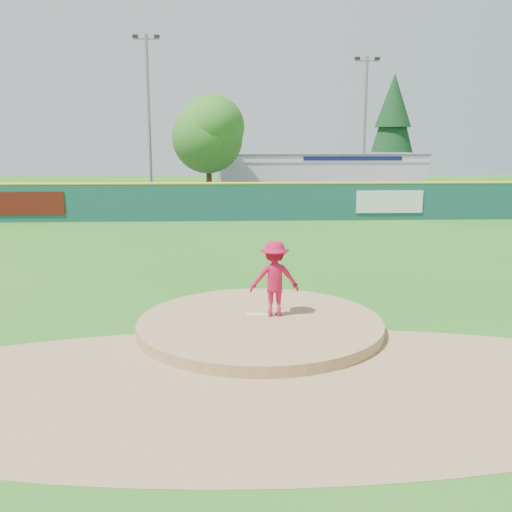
{
  "coord_description": "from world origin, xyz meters",
  "views": [
    {
      "loc": [
        -0.65,
        -12.26,
        4.17
      ],
      "look_at": [
        0.0,
        2.0,
        1.3
      ],
      "focal_mm": 40.0,
      "sensor_mm": 36.0,
      "label": 1
    }
  ],
  "objects_px": {
    "light_pole_left": "(149,113)",
    "conifer_tree": "(393,125)",
    "light_pole_right": "(365,122)",
    "pool_building_grp": "(316,174)",
    "deciduous_tree": "(208,135)",
    "van": "(300,196)",
    "playground_slide": "(58,199)",
    "pitcher": "(274,278)"
  },
  "relations": [
    {
      "from": "light_pole_left",
      "to": "conifer_tree",
      "type": "bearing_deg",
      "value": 25.35
    },
    {
      "from": "conifer_tree",
      "to": "light_pole_right",
      "type": "distance_m",
      "value": 8.06
    },
    {
      "from": "pool_building_grp",
      "to": "deciduous_tree",
      "type": "relative_size",
      "value": 2.07
    },
    {
      "from": "conifer_tree",
      "to": "light_pole_left",
      "type": "relative_size",
      "value": 0.86
    },
    {
      "from": "van",
      "to": "light_pole_right",
      "type": "height_order",
      "value": "light_pole_right"
    },
    {
      "from": "playground_slide",
      "to": "light_pole_left",
      "type": "relative_size",
      "value": 0.25
    },
    {
      "from": "deciduous_tree",
      "to": "light_pole_left",
      "type": "distance_m",
      "value": 4.72
    },
    {
      "from": "playground_slide",
      "to": "deciduous_tree",
      "type": "bearing_deg",
      "value": 14.15
    },
    {
      "from": "pool_building_grp",
      "to": "conifer_tree",
      "type": "xyz_separation_m",
      "value": [
        7.0,
        4.01,
        3.88
      ]
    },
    {
      "from": "van",
      "to": "light_pole_right",
      "type": "xyz_separation_m",
      "value": [
        5.03,
        3.76,
        4.93
      ]
    },
    {
      "from": "pool_building_grp",
      "to": "light_pole_left",
      "type": "relative_size",
      "value": 1.38
    },
    {
      "from": "conifer_tree",
      "to": "playground_slide",
      "type": "bearing_deg",
      "value": -151.1
    },
    {
      "from": "playground_slide",
      "to": "deciduous_tree",
      "type": "relative_size",
      "value": 0.38
    },
    {
      "from": "deciduous_tree",
      "to": "pool_building_grp",
      "type": "bearing_deg",
      "value": 41.16
    },
    {
      "from": "van",
      "to": "conifer_tree",
      "type": "bearing_deg",
      "value": -37.4
    },
    {
      "from": "playground_slide",
      "to": "conifer_tree",
      "type": "bearing_deg",
      "value": 28.9
    },
    {
      "from": "pool_building_grp",
      "to": "conifer_tree",
      "type": "bearing_deg",
      "value": 29.78
    },
    {
      "from": "playground_slide",
      "to": "pool_building_grp",
      "type": "bearing_deg",
      "value": 28.54
    },
    {
      "from": "playground_slide",
      "to": "conifer_tree",
      "type": "xyz_separation_m",
      "value": [
        24.06,
        13.28,
        4.76
      ]
    },
    {
      "from": "deciduous_tree",
      "to": "playground_slide",
      "type": "bearing_deg",
      "value": -165.85
    },
    {
      "from": "conifer_tree",
      "to": "pool_building_grp",
      "type": "bearing_deg",
      "value": -150.22
    },
    {
      "from": "van",
      "to": "playground_slide",
      "type": "bearing_deg",
      "value": 102.12
    },
    {
      "from": "pool_building_grp",
      "to": "conifer_tree",
      "type": "distance_m",
      "value": 8.95
    },
    {
      "from": "conifer_tree",
      "to": "light_pole_left",
      "type": "xyz_separation_m",
      "value": [
        -19.0,
        -9.0,
        0.51
      ]
    },
    {
      "from": "light_pole_right",
      "to": "deciduous_tree",
      "type": "bearing_deg",
      "value": -160.02
    },
    {
      "from": "van",
      "to": "deciduous_tree",
      "type": "distance_m",
      "value": 7.16
    },
    {
      "from": "light_pole_left",
      "to": "van",
      "type": "bearing_deg",
      "value": -10.04
    },
    {
      "from": "light_pole_left",
      "to": "light_pole_right",
      "type": "relative_size",
      "value": 1.1
    },
    {
      "from": "light_pole_right",
      "to": "playground_slide",
      "type": "bearing_deg",
      "value": -162.61
    },
    {
      "from": "deciduous_tree",
      "to": "light_pole_right",
      "type": "height_order",
      "value": "light_pole_right"
    },
    {
      "from": "conifer_tree",
      "to": "van",
      "type": "bearing_deg",
      "value": -130.0
    },
    {
      "from": "pitcher",
      "to": "deciduous_tree",
      "type": "relative_size",
      "value": 0.24
    },
    {
      "from": "pitcher",
      "to": "playground_slide",
      "type": "distance_m",
      "value": 25.15
    },
    {
      "from": "light_pole_right",
      "to": "pool_building_grp",
      "type": "bearing_deg",
      "value": 135.05
    },
    {
      "from": "van",
      "to": "light_pole_right",
      "type": "bearing_deg",
      "value": -50.59
    },
    {
      "from": "playground_slide",
      "to": "light_pole_right",
      "type": "bearing_deg",
      "value": 17.39
    },
    {
      "from": "pitcher",
      "to": "van",
      "type": "height_order",
      "value": "pitcher"
    },
    {
      "from": "van",
      "to": "deciduous_tree",
      "type": "height_order",
      "value": "deciduous_tree"
    },
    {
      "from": "deciduous_tree",
      "to": "conifer_tree",
      "type": "xyz_separation_m",
      "value": [
        15.0,
        11.0,
        0.99
      ]
    },
    {
      "from": "pitcher",
      "to": "light_pole_right",
      "type": "relative_size",
      "value": 0.17
    },
    {
      "from": "pool_building_grp",
      "to": "light_pole_right",
      "type": "bearing_deg",
      "value": -44.95
    },
    {
      "from": "pitcher",
      "to": "pool_building_grp",
      "type": "xyz_separation_m",
      "value": [
        5.66,
        31.69,
        0.55
      ]
    }
  ]
}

